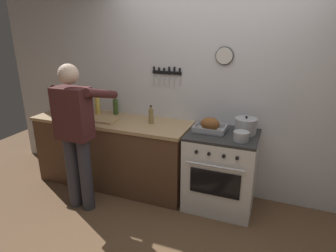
% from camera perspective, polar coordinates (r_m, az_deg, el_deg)
% --- Properties ---
extents(wall_back, '(6.00, 0.13, 2.60)m').
position_cam_1_polar(wall_back, '(3.51, 8.77, 7.05)').
color(wall_back, silver).
rests_on(wall_back, ground).
extents(counter_block, '(2.03, 0.65, 0.90)m').
position_cam_1_polar(counter_block, '(3.90, -10.63, -4.96)').
color(counter_block, brown).
rests_on(counter_block, ground).
extents(stove, '(0.76, 0.67, 0.90)m').
position_cam_1_polar(stove, '(3.42, 10.29, -8.55)').
color(stove, white).
rests_on(stove, ground).
extents(person_cook, '(0.51, 0.63, 1.66)m').
position_cam_1_polar(person_cook, '(3.30, -17.60, -0.69)').
color(person_cook, '#383842').
rests_on(person_cook, ground).
extents(roasting_pan, '(0.35, 0.26, 0.16)m').
position_cam_1_polar(roasting_pan, '(3.27, 8.22, 0.12)').
color(roasting_pan, '#B7B7BC').
rests_on(roasting_pan, stove).
extents(stock_pot, '(0.24, 0.24, 0.20)m').
position_cam_1_polar(stock_pot, '(3.27, 14.97, 0.00)').
color(stock_pot, '#B7B7BC').
rests_on(stock_pot, stove).
extents(saucepan, '(0.16, 0.16, 0.10)m').
position_cam_1_polar(saucepan, '(3.07, 14.14, -1.95)').
color(saucepan, '#B7B7BC').
rests_on(saucepan, stove).
extents(cutting_board, '(0.36, 0.24, 0.02)m').
position_cam_1_polar(cutting_board, '(3.71, -12.54, 1.23)').
color(cutting_board, tan).
rests_on(cutting_board, counter_block).
extents(bottle_olive_oil, '(0.07, 0.07, 0.26)m').
position_cam_1_polar(bottle_olive_oil, '(3.92, -10.22, 3.82)').
color(bottle_olive_oil, '#385623').
rests_on(bottle_olive_oil, counter_block).
extents(bottle_vinegar, '(0.06, 0.06, 0.22)m').
position_cam_1_polar(bottle_vinegar, '(3.50, -3.35, 1.99)').
color(bottle_vinegar, '#997F4C').
rests_on(bottle_vinegar, counter_block).
extents(bottle_cooking_oil, '(0.07, 0.07, 0.27)m').
position_cam_1_polar(bottle_cooking_oil, '(3.98, -13.63, 3.94)').
color(bottle_cooking_oil, gold).
rests_on(bottle_cooking_oil, counter_block).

